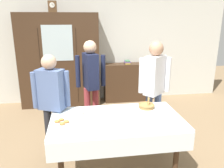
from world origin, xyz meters
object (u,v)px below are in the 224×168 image
at_px(wall_cabinet, 60,61).
at_px(tea_cup_far_left, 80,113).
at_px(book_stack, 127,62).
at_px(person_behind_table_right, 91,78).
at_px(mantel_clock, 52,7).
at_px(person_behind_table_left, 154,82).
at_px(tea_cup_front_edge, 134,110).
at_px(tea_cup_back_edge, 162,120).
at_px(tea_cup_far_right, 126,120).
at_px(tea_cup_center, 142,115).
at_px(spoon_back_edge, 112,118).
at_px(bread_basket, 146,106).
at_px(spoon_near_left, 114,109).
at_px(tea_cup_near_left, 96,120).
at_px(bookshelf_low, 127,82).
at_px(person_beside_shelf, 52,98).
at_px(pastry_plate, 62,123).
at_px(dining_table, 117,126).

xyz_separation_m(wall_cabinet, tea_cup_far_left, (0.43, -2.38, -0.30)).
distance_m(book_stack, person_behind_table_right, 1.76).
bearing_deg(tea_cup_far_left, mantel_clock, 101.98).
bearing_deg(person_behind_table_left, tea_cup_front_edge, -131.86).
height_order(book_stack, tea_cup_back_edge, book_stack).
bearing_deg(tea_cup_far_right, tea_cup_center, 25.06).
relative_size(book_stack, spoon_back_edge, 1.71).
bearing_deg(wall_cabinet, spoon_back_edge, -71.83).
bearing_deg(tea_cup_back_edge, person_behind_table_right, 121.68).
xyz_separation_m(tea_cup_far_left, bread_basket, (0.96, 0.10, 0.01)).
height_order(tea_cup_back_edge, spoon_near_left, tea_cup_back_edge).
bearing_deg(person_behind_table_left, bread_basket, -122.21).
bearing_deg(wall_cabinet, person_behind_table_left, -49.61).
bearing_deg(bread_basket, spoon_near_left, 177.20).
distance_m(tea_cup_center, spoon_back_edge, 0.40).
xyz_separation_m(book_stack, tea_cup_far_left, (-1.18, -2.43, -0.21)).
relative_size(tea_cup_back_edge, spoon_back_edge, 1.09).
bearing_deg(person_behind_table_right, wall_cabinet, 114.04).
bearing_deg(person_behind_table_right, tea_cup_near_left, -90.63).
relative_size(bookshelf_low, bread_basket, 4.67).
bearing_deg(person_beside_shelf, mantel_clock, 92.97).
bearing_deg(person_behind_table_right, bread_basket, -48.68).
bearing_deg(bread_basket, pastry_plate, -164.02).
height_order(tea_cup_center, spoon_near_left, tea_cup_center).
height_order(tea_cup_front_edge, tea_cup_far_right, same).
height_order(tea_cup_front_edge, tea_cup_back_edge, same).
height_order(tea_cup_back_edge, spoon_back_edge, tea_cup_back_edge).
distance_m(tea_cup_near_left, tea_cup_front_edge, 0.60).
bearing_deg(tea_cup_back_edge, mantel_clock, 119.11).
distance_m(spoon_near_left, spoon_back_edge, 0.31).
bearing_deg(person_beside_shelf, tea_cup_front_edge, -12.46).
xyz_separation_m(dining_table, bookshelf_low, (0.71, 2.64, -0.17)).
xyz_separation_m(person_beside_shelf, person_behind_table_right, (0.60, 0.74, 0.08)).
xyz_separation_m(tea_cup_front_edge, tea_cup_far_right, (-0.18, -0.28, 0.00)).
bearing_deg(spoon_near_left, book_stack, 73.29).
bearing_deg(pastry_plate, person_behind_table_left, 26.53).
distance_m(person_beside_shelf, person_behind_table_right, 0.95).
distance_m(dining_table, person_beside_shelf, 1.01).
bearing_deg(tea_cup_back_edge, bookshelf_low, 86.96).
bearing_deg(spoon_back_edge, tea_cup_front_edge, 24.25).
bearing_deg(wall_cabinet, mantel_clock, -179.51).
bearing_deg(tea_cup_near_left, tea_cup_front_edge, 22.39).
height_order(tea_cup_near_left, tea_cup_back_edge, same).
xyz_separation_m(mantel_clock, bread_basket, (1.47, -2.28, -1.47)).
xyz_separation_m(tea_cup_center, tea_cup_back_edge, (0.22, -0.18, 0.00)).
bearing_deg(tea_cup_far_left, spoon_near_left, 14.33).
xyz_separation_m(tea_cup_center, spoon_back_edge, (-0.40, 0.01, -0.02)).
relative_size(tea_cup_near_left, pastry_plate, 0.46).
relative_size(tea_cup_near_left, person_beside_shelf, 0.08).
xyz_separation_m(dining_table, tea_cup_front_edge, (0.28, 0.18, 0.13)).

